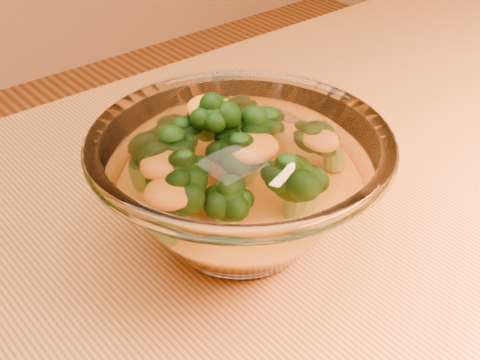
% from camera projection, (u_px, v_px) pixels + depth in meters
% --- Properties ---
extents(table, '(1.20, 0.80, 0.75)m').
position_uv_depth(table, '(363.00, 303.00, 0.66)').
color(table, '#BA8137').
rests_on(table, ground).
extents(glass_bowl, '(0.25, 0.25, 0.11)m').
position_uv_depth(glass_bowl, '(240.00, 185.00, 0.55)').
color(glass_bowl, white).
rests_on(glass_bowl, table).
extents(cheese_sauce, '(0.14, 0.14, 0.04)m').
position_uv_depth(cheese_sauce, '(240.00, 208.00, 0.56)').
color(cheese_sauce, orange).
rests_on(cheese_sauce, glass_bowl).
extents(broccoli_heap, '(0.17, 0.16, 0.09)m').
position_uv_depth(broccoli_heap, '(223.00, 162.00, 0.54)').
color(broccoli_heap, black).
rests_on(broccoli_heap, cheese_sauce).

